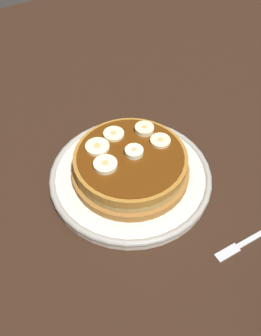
{
  "coord_description": "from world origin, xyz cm",
  "views": [
    {
      "loc": [
        17.71,
        29.06,
        41.59
      ],
      "look_at": [
        0.0,
        0.0,
        2.7
      ],
      "focal_mm": 36.67,
      "sensor_mm": 36.0,
      "label": 1
    }
  ],
  "objects": [
    {
      "name": "ground_plane",
      "position": [
        0.0,
        0.0,
        -1.5
      ],
      "size": [
        140.0,
        140.0,
        3.0
      ],
      "primitive_type": "cube",
      "color": "black"
    },
    {
      "name": "fork",
      "position": [
        -8.27,
        17.6,
        0.25
      ],
      "size": [
        13.03,
        1.44,
        0.5
      ],
      "color": "silver",
      "rests_on": "ground_plane"
    },
    {
      "name": "plate",
      "position": [
        0.0,
        0.0,
        0.95
      ],
      "size": [
        24.87,
        24.87,
        1.77
      ],
      "color": "silver",
      "rests_on": "ground_plane"
    },
    {
      "name": "banana_slice_3",
      "position": [
        4.11,
        0.15,
        5.82
      ],
      "size": [
        3.4,
        3.4,
        0.92
      ],
      "color": "#EDEBC0",
      "rests_on": "pancake_stack"
    },
    {
      "name": "banana_slice_0",
      "position": [
        -0.6,
        0.09,
        5.88
      ],
      "size": [
        2.71,
        2.71,
        1.04
      ],
      "color": "#ECF4C6",
      "rests_on": "pancake_stack"
    },
    {
      "name": "banana_slice_4",
      "position": [
        -0.22,
        -4.92,
        5.71
      ],
      "size": [
        3.18,
        3.18,
        0.7
      ],
      "color": "#F4F1BA",
      "rests_on": "pancake_stack"
    },
    {
      "name": "pancake_stack",
      "position": [
        0.14,
        0.05,
        3.45
      ],
      "size": [
        17.77,
        17.91,
        4.08
      ],
      "color": "#98632C",
      "rests_on": "plate"
    },
    {
      "name": "banana_slice_5",
      "position": [
        -5.22,
        0.05,
        5.73
      ],
      "size": [
        3.05,
        3.05,
        0.73
      ],
      "color": "#F9E3B3",
      "rests_on": "pancake_stack"
    },
    {
      "name": "banana_slice_1",
      "position": [
        -4.5,
        -3.29,
        5.89
      ],
      "size": [
        2.95,
        2.95,
        1.05
      ],
      "color": "#F1E9B5",
      "rests_on": "pancake_stack"
    },
    {
      "name": "banana_slice_2",
      "position": [
        3.41,
        -3.74,
        5.74
      ],
      "size": [
        3.57,
        3.57,
        0.75
      ],
      "color": "#FBF0BE",
      "rests_on": "pancake_stack"
    }
  ]
}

